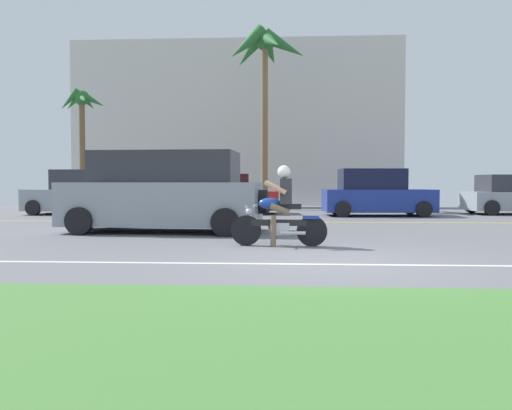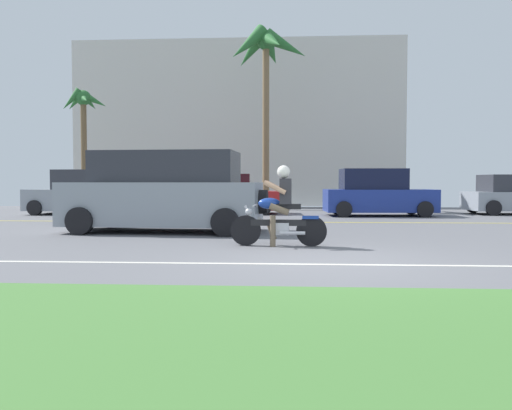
% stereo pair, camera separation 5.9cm
% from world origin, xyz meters
% --- Properties ---
extents(ground, '(56.00, 30.00, 0.04)m').
position_xyz_m(ground, '(0.00, 3.00, -0.02)').
color(ground, slate).
extents(grass_median, '(56.00, 3.80, 0.06)m').
position_xyz_m(grass_median, '(0.00, -4.10, 0.03)').
color(grass_median, '#477A38').
rests_on(grass_median, ground).
extents(lane_line_near, '(50.40, 0.12, 0.01)m').
position_xyz_m(lane_line_near, '(0.00, -0.23, 0.00)').
color(lane_line_near, silver).
rests_on(lane_line_near, ground).
extents(lane_line_far, '(50.40, 0.12, 0.01)m').
position_xyz_m(lane_line_far, '(0.00, 8.00, 0.00)').
color(lane_line_far, yellow).
rests_on(lane_line_far, ground).
extents(motorcyclist, '(1.83, 0.60, 1.53)m').
position_xyz_m(motorcyclist, '(-0.73, 2.01, 0.65)').
color(motorcyclist, black).
rests_on(motorcyclist, ground).
extents(suv_nearby, '(4.96, 2.32, 1.95)m').
position_xyz_m(suv_nearby, '(-3.57, 4.71, 0.95)').
color(suv_nearby, '#8C939E').
rests_on(suv_nearby, ground).
extents(parked_car_0, '(4.21, 2.26, 1.67)m').
position_xyz_m(parked_car_0, '(-8.19, 11.50, 0.78)').
color(parked_car_0, '#8C939E').
rests_on(parked_car_0, ground).
extents(parked_car_1, '(4.24, 1.99, 1.53)m').
position_xyz_m(parked_car_1, '(-3.09, 12.24, 0.71)').
color(parked_car_1, '#AD1E1E').
rests_on(parked_car_1, ground).
extents(parked_car_2, '(3.96, 2.05, 1.69)m').
position_xyz_m(parked_car_2, '(2.62, 11.27, 0.78)').
color(parked_car_2, navy).
rests_on(parked_car_2, ground).
extents(palm_tree_0, '(2.18, 2.20, 5.47)m').
position_xyz_m(palm_tree_0, '(-9.88, 15.61, 4.41)').
color(palm_tree_0, brown).
rests_on(palm_tree_0, ground).
extents(palm_tree_1, '(3.66, 3.82, 8.05)m').
position_xyz_m(palm_tree_1, '(-1.59, 15.45, 6.79)').
color(palm_tree_1, brown).
rests_on(palm_tree_1, ground).
extents(building_far, '(17.10, 4.00, 8.54)m').
position_xyz_m(building_far, '(-3.25, 21.00, 4.27)').
color(building_far, beige).
rests_on(building_far, ground).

